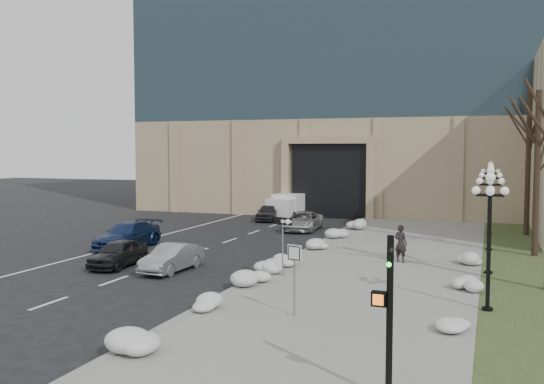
{
  "coord_description": "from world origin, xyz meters",
  "views": [
    {
      "loc": [
        8.3,
        -15.36,
        5.51
      ],
      "look_at": [
        -1.47,
        11.64,
        3.5
      ],
      "focal_mm": 40.0,
      "sensor_mm": 36.0,
      "label": 1
    }
  ],
  "objects": [
    {
      "name": "snow_clump_i",
      "position": [
        7.54,
        8.94,
        0.3
      ],
      "size": [
        1.1,
        1.6,
        0.36
      ],
      "primitive_type": "ellipsoid",
      "color": "white",
      "rests_on": "sidewalk"
    },
    {
      "name": "car_c",
      "position": [
        -10.76,
        13.49,
        0.71
      ],
      "size": [
        2.03,
        4.93,
        1.43
      ],
      "primitive_type": "imported",
      "rotation": [
        0.0,
        0.0,
        -0.01
      ],
      "color": "navy",
      "rests_on": "ground"
    },
    {
      "name": "snow_clump_a",
      "position": [
        -0.37,
        -1.53,
        0.3
      ],
      "size": [
        1.1,
        1.6,
        0.36
      ],
      "primitive_type": "ellipsoid",
      "color": "white",
      "rests_on": "sidewalk"
    },
    {
      "name": "snow_clump_c",
      "position": [
        -0.37,
        6.93,
        0.3
      ],
      "size": [
        1.1,
        1.6,
        0.36
      ],
      "primitive_type": "ellipsoid",
      "color": "white",
      "rests_on": "sidewalk"
    },
    {
      "name": "tree_far",
      "position": [
        10.5,
        26.0,
        6.15
      ],
      "size": [
        3.2,
        3.2,
        9.5
      ],
      "color": "black",
      "rests_on": "ground"
    },
    {
      "name": "lamppost_d",
      "position": [
        8.3,
        25.5,
        3.07
      ],
      "size": [
        1.18,
        1.18,
        4.76
      ],
      "color": "black",
      "rests_on": "ground"
    },
    {
      "name": "tree_mid",
      "position": [
        10.5,
        18.0,
        5.5
      ],
      "size": [
        3.2,
        3.2,
        8.5
      ],
      "color": "black",
      "rests_on": "ground"
    },
    {
      "name": "grass_strip",
      "position": [
        10.0,
        14.0,
        0.05
      ],
      "size": [
        4.0,
        40.0,
        0.1
      ],
      "primitive_type": "cube",
      "color": "#364824",
      "rests_on": "ground"
    },
    {
      "name": "lamppost_b",
      "position": [
        8.3,
        12.5,
        3.07
      ],
      "size": [
        1.18,
        1.18,
        4.76
      ],
      "color": "black",
      "rests_on": "ground"
    },
    {
      "name": "snow_clump_b",
      "position": [
        -0.89,
        2.81,
        0.3
      ],
      "size": [
        1.1,
        1.6,
        0.36
      ],
      "primitive_type": "ellipsoid",
      "color": "white",
      "rests_on": "sidewalk"
    },
    {
      "name": "keep_sign",
      "position": [
        2.4,
        3.07,
        1.8
      ],
      "size": [
        0.51,
        0.19,
        2.44
      ],
      "rotation": [
        0.0,
        0.0,
        -0.3
      ],
      "color": "slate",
      "rests_on": "ground"
    },
    {
      "name": "box_truck",
      "position": [
        -6.96,
        31.64,
        0.94
      ],
      "size": [
        2.52,
        6.25,
        1.94
      ],
      "rotation": [
        0.0,
        0.0,
        -0.07
      ],
      "color": "silver",
      "rests_on": "ground"
    },
    {
      "name": "snow_clump_g",
      "position": [
        -0.32,
        25.06,
        0.3
      ],
      "size": [
        1.1,
        1.6,
        0.36
      ],
      "primitive_type": "ellipsoid",
      "color": "white",
      "rests_on": "sidewalk"
    },
    {
      "name": "snow_clump_e",
      "position": [
        -0.42,
        15.79,
        0.3
      ],
      "size": [
        1.1,
        1.6,
        0.36
      ],
      "primitive_type": "ellipsoid",
      "color": "white",
      "rests_on": "sidewalk"
    },
    {
      "name": "snow_clump_h",
      "position": [
        7.7,
        3.06,
        0.3
      ],
      "size": [
        1.1,
        1.6,
        0.36
      ],
      "primitive_type": "ellipsoid",
      "color": "white",
      "rests_on": "sidewalk"
    },
    {
      "name": "car_b",
      "position": [
        -5.19,
        8.59,
        0.62
      ],
      "size": [
        1.5,
        3.82,
        1.24
      ],
      "primitive_type": "imported",
      "rotation": [
        0.0,
        0.0,
        -0.05
      ],
      "color": "#93959A",
      "rests_on": "ground"
    },
    {
      "name": "pedestrian",
      "position": [
        4.32,
        13.81,
        1.02
      ],
      "size": [
        0.78,
        0.66,
        1.81
      ],
      "primitive_type": "imported",
      "rotation": [
        0.0,
        0.0,
        2.74
      ],
      "color": "black",
      "rests_on": "sidewalk"
    },
    {
      "name": "car_a",
      "position": [
        -8.12,
        8.7,
        0.64
      ],
      "size": [
        1.78,
        3.84,
        1.28
      ],
      "primitive_type": "imported",
      "rotation": [
        0.0,
        0.0,
        0.07
      ],
      "color": "black",
      "rests_on": "ground"
    },
    {
      "name": "snow_clump_j",
      "position": [
        7.53,
        14.45,
        0.3
      ],
      "size": [
        1.1,
        1.6,
        0.36
      ],
      "primitive_type": "ellipsoid",
      "color": "white",
      "rests_on": "sidewalk"
    },
    {
      "name": "car_d",
      "position": [
        -3.69,
        23.98,
        0.64
      ],
      "size": [
        2.39,
        4.72,
        1.28
      ],
      "primitive_type": "imported",
      "rotation": [
        0.0,
        0.0,
        0.06
      ],
      "color": "beige",
      "rests_on": "ground"
    },
    {
      "name": "lamppost_a",
      "position": [
        8.3,
        6.0,
        3.07
      ],
      "size": [
        1.18,
        1.18,
        4.76
      ],
      "color": "black",
      "rests_on": "ground"
    },
    {
      "name": "traffic_signal",
      "position": [
        6.31,
        -2.55,
        1.84
      ],
      "size": [
        0.63,
        0.84,
        3.7
      ],
      "rotation": [
        0.0,
        0.0,
        -0.06
      ],
      "color": "black",
      "rests_on": "ground"
    },
    {
      "name": "sidewalk",
      "position": [
        3.5,
        14.0,
        0.06
      ],
      "size": [
        9.0,
        40.0,
        0.12
      ],
      "primitive_type": "cube",
      "color": "gray",
      "rests_on": "ground"
    },
    {
      "name": "office_tower",
      "position": [
        -2.01,
        43.58,
        18.49
      ],
      "size": [
        40.0,
        24.7,
        36.0
      ],
      "color": "tan",
      "rests_on": "ground"
    },
    {
      "name": "snow_clump_d",
      "position": [
        -0.72,
        11.31,
        0.3
      ],
      "size": [
        1.1,
        1.6,
        0.36
      ],
      "primitive_type": "ellipsoid",
      "color": "white",
      "rests_on": "sidewalk"
    },
    {
      "name": "lamppost_c",
      "position": [
        8.3,
        19.0,
        3.07
      ],
      "size": [
        1.18,
        1.18,
        4.76
      ],
      "color": "black",
      "rests_on": "ground"
    },
    {
      "name": "curb",
      "position": [
        -1.0,
        14.0,
        0.07
      ],
      "size": [
        0.3,
        40.0,
        0.14
      ],
      "primitive_type": "cube",
      "color": "gray",
      "rests_on": "ground"
    },
    {
      "name": "ground",
      "position": [
        0.0,
        0.0,
        0.0
      ],
      "size": [
        160.0,
        160.0,
        0.0
      ],
      "primitive_type": "plane",
      "color": "black",
      "rests_on": "ground"
    },
    {
      "name": "car_e",
      "position": [
        -7.9,
        28.54,
        0.65
      ],
      "size": [
        2.08,
        3.98,
        1.29
      ],
      "primitive_type": "imported",
      "rotation": [
        0.0,
        0.0,
        0.15
      ],
      "color": "#303036",
      "rests_on": "ground"
    },
    {
      "name": "snow_clump_f",
      "position": [
        -0.42,
        20.46,
        0.3
      ],
      "size": [
        1.1,
        1.6,
        0.36
      ],
      "primitive_type": "ellipsoid",
      "color": "white",
      "rests_on": "sidewalk"
    },
    {
      "name": "one_way_sign",
      "position": [
        0.2,
        8.72,
        2.18
      ],
      "size": [
        0.97,
        0.46,
        2.64
      ],
      "rotation": [
        0.0,
        0.0,
        -0.3
      ],
      "color": "slate",
      "rests_on": "ground"
    },
    {
      "name": "snow_clump_k",
      "position": [
        -0.83,
        9.46,
        0.3
      ],
      "size": [
        1.1,
        1.6,
        0.36
      ],
      "primitive_type": "ellipsoid",
      "color": "white",
      "rests_on": "sidewalk"
    }
  ]
}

